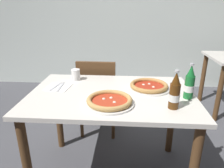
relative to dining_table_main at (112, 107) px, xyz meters
The scene contains 9 objects.
back_wall_tiled 2.30m from the dining_table_main, 90.00° to the left, with size 7.00×0.10×2.60m, color silver.
dining_table_main is the anchor object (origin of this frame).
chair_behind_table 0.66m from the dining_table_main, 107.15° to the left, with size 0.41×0.41×0.85m.
pizza_margherita_near 0.33m from the dining_table_main, 19.64° to the left, with size 0.31×0.31×0.04m.
pizza_marinara_far 0.23m from the dining_table_main, 89.86° to the right, with size 0.32×0.32×0.04m.
beer_bottle_left 0.58m from the dining_table_main, ahead, with size 0.07×0.07×0.25m.
beer_bottle_center 0.50m from the dining_table_main, 28.20° to the right, with size 0.07×0.07×0.25m.
napkin_with_cutlery 0.45m from the dining_table_main, 169.22° to the left, with size 0.20×0.20×0.01m.
paper_cup 0.45m from the dining_table_main, 141.41° to the left, with size 0.07×0.07×0.10m, color white.
Camera 1 is at (0.10, -1.40, 1.35)m, focal length 33.36 mm.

